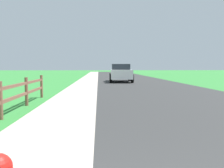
% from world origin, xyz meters
% --- Properties ---
extents(ground_plane, '(120.00, 120.00, 0.00)m').
position_xyz_m(ground_plane, '(0.00, 25.00, 0.00)').
color(ground_plane, '#328337').
extents(road_asphalt, '(7.00, 66.00, 0.01)m').
position_xyz_m(road_asphalt, '(3.50, 27.00, 0.00)').
color(road_asphalt, '#323232').
rests_on(road_asphalt, ground).
extents(curb_concrete, '(6.00, 66.00, 0.01)m').
position_xyz_m(curb_concrete, '(-3.00, 27.00, 0.00)').
color(curb_concrete, '#BCAB9F').
rests_on(curb_concrete, ground).
extents(grass_verge, '(5.00, 66.00, 0.00)m').
position_xyz_m(grass_verge, '(-4.50, 27.00, 0.01)').
color(grass_verge, '#328337').
rests_on(grass_verge, ground).
extents(parked_suv_white, '(2.18, 4.45, 1.60)m').
position_xyz_m(parked_suv_white, '(2.09, 20.05, 0.81)').
color(parked_suv_white, white).
rests_on(parked_suv_white, ground).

